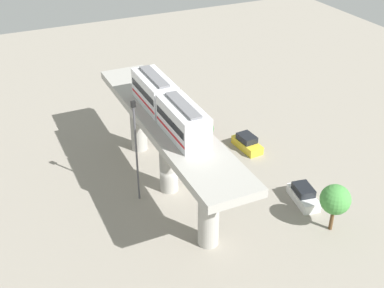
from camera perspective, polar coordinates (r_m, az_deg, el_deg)
name	(u,v)px	position (r m, az deg, el deg)	size (l,w,h in m)	color
ground_plane	(169,189)	(52.85, -2.60, -5.17)	(120.00, 120.00, 0.00)	gray
viaduct	(168,138)	(49.40, -2.77, 0.74)	(5.20, 28.00, 8.45)	#A8A59E
train	(168,105)	(47.42, -2.75, 4.44)	(2.64, 13.55, 3.24)	silver
parked_car_white	(303,195)	(51.90, 12.61, -5.75)	(2.47, 4.44, 1.76)	white
parked_car_red	(189,129)	(62.29, -0.29, 1.75)	(2.41, 4.42, 1.76)	red
parked_car_yellow	(247,143)	(59.61, 6.31, 0.10)	(2.09, 4.32, 1.76)	yellow
tree_near_viaduct	(202,129)	(56.22, 1.13, 1.74)	(2.71, 2.71, 5.09)	brown
tree_mid_lot	(335,200)	(47.46, 16.06, -6.15)	(2.83, 2.83, 4.88)	brown
signal_post	(136,148)	(48.40, -6.40, -0.45)	(0.44, 0.28, 11.05)	#4C4C51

